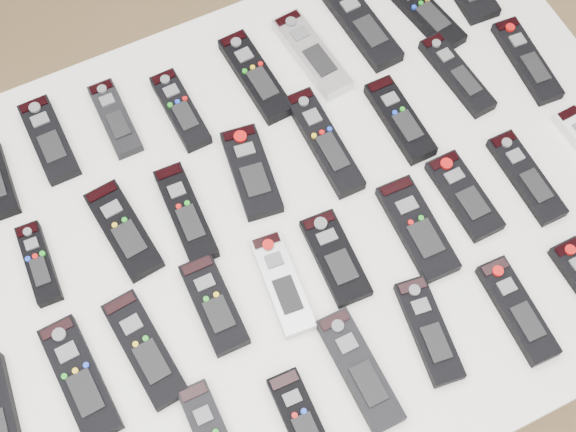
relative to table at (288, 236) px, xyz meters
name	(u,v)px	position (x,y,z in m)	size (l,w,h in m)	color
ground	(262,427)	(-0.14, -0.14, -0.72)	(4.00, 4.00, 0.00)	olive
table	(288,236)	(0.00, 0.00, 0.00)	(1.25, 0.88, 0.78)	white
remote_2	(49,140)	(-0.30, 0.31, 0.07)	(0.05, 0.16, 0.02)	black
remote_3	(115,119)	(-0.18, 0.30, 0.07)	(0.05, 0.15, 0.02)	black
remote_4	(180,110)	(-0.08, 0.26, 0.07)	(0.05, 0.16, 0.02)	black
remote_5	(255,77)	(0.07, 0.27, 0.07)	(0.05, 0.19, 0.02)	black
remote_6	(312,54)	(0.18, 0.27, 0.07)	(0.05, 0.19, 0.02)	#B7B7BC
remote_7	(362,26)	(0.29, 0.29, 0.07)	(0.06, 0.19, 0.02)	black
remote_8	(423,11)	(0.40, 0.27, 0.07)	(0.05, 0.19, 0.02)	black
remote_11	(39,264)	(-0.38, 0.10, 0.07)	(0.04, 0.14, 0.02)	black
remote_12	(124,230)	(-0.24, 0.10, 0.07)	(0.06, 0.17, 0.02)	black
remote_13	(186,214)	(-0.14, 0.08, 0.07)	(0.05, 0.17, 0.02)	black
remote_14	(251,172)	(-0.02, 0.10, 0.07)	(0.06, 0.16, 0.02)	black
remote_15	(324,142)	(0.12, 0.10, 0.07)	(0.05, 0.21, 0.02)	black
remote_16	(400,120)	(0.25, 0.08, 0.07)	(0.05, 0.16, 0.02)	black
remote_17	(457,75)	(0.39, 0.12, 0.07)	(0.04, 0.17, 0.02)	black
remote_18	(527,61)	(0.51, 0.09, 0.07)	(0.05, 0.18, 0.02)	black
remote_20	(80,379)	(-0.39, -0.10, 0.07)	(0.06, 0.19, 0.02)	black
remote_21	(145,349)	(-0.28, -0.10, 0.07)	(0.06, 0.18, 0.02)	black
remote_22	(214,304)	(-0.16, -0.08, 0.07)	(0.06, 0.15, 0.02)	black
remote_23	(282,283)	(-0.06, -0.10, 0.07)	(0.05, 0.17, 0.02)	#B7B7BC
remote_24	(335,258)	(0.04, -0.09, 0.07)	(0.06, 0.15, 0.02)	black
remote_25	(417,229)	(0.18, -0.11, 0.07)	(0.06, 0.17, 0.02)	black
remote_26	(464,196)	(0.27, -0.09, 0.07)	(0.06, 0.15, 0.02)	black
remote_27	(526,177)	(0.38, -0.10, 0.07)	(0.05, 0.17, 0.02)	black
remote_32	(301,420)	(-0.12, -0.29, 0.07)	(0.05, 0.14, 0.02)	black
remote_33	(360,370)	(-0.01, -0.27, 0.07)	(0.05, 0.18, 0.02)	black
remote_34	(429,331)	(0.11, -0.26, 0.07)	(0.05, 0.16, 0.02)	black
remote_35	(517,310)	(0.24, -0.29, 0.07)	(0.05, 0.17, 0.02)	black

